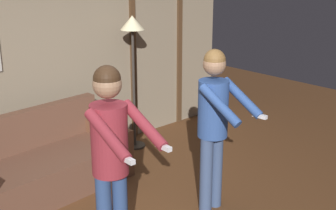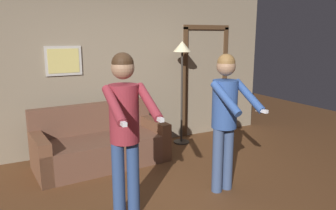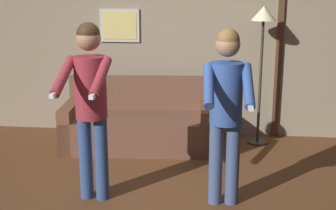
# 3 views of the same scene
# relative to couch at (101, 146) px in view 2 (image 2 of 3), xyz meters

# --- Properties ---
(ground_plane) EXTENTS (12.00, 12.00, 0.00)m
(ground_plane) POSITION_rel_couch_xyz_m (0.26, -1.55, -0.28)
(ground_plane) COLOR brown
(back_wall_assembly) EXTENTS (6.40, 0.10, 2.60)m
(back_wall_assembly) POSITION_rel_couch_xyz_m (0.29, 0.67, 1.02)
(back_wall_assembly) COLOR gray
(back_wall_assembly) RESTS_ON ground_plane
(couch) EXTENTS (1.95, 0.98, 0.87)m
(couch) POSITION_rel_couch_xyz_m (0.00, 0.00, 0.00)
(couch) COLOR brown
(couch) RESTS_ON ground_plane
(torchiere_lamp) EXTENTS (0.31, 0.31, 1.80)m
(torchiere_lamp) POSITION_rel_couch_xyz_m (1.55, 0.30, 1.20)
(torchiere_lamp) COLOR #332D28
(torchiere_lamp) RESTS_ON ground_plane
(person_standing_left) EXTENTS (0.44, 0.70, 1.73)m
(person_standing_left) POSITION_rel_couch_xyz_m (-0.18, -1.58, 0.78)
(person_standing_left) COLOR navy
(person_standing_left) RESTS_ON ground_plane
(person_standing_right) EXTENTS (0.45, 0.64, 1.69)m
(person_standing_right) POSITION_rel_couch_xyz_m (1.09, -1.55, 0.74)
(person_standing_right) COLOR #3A4D73
(person_standing_right) RESTS_ON ground_plane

